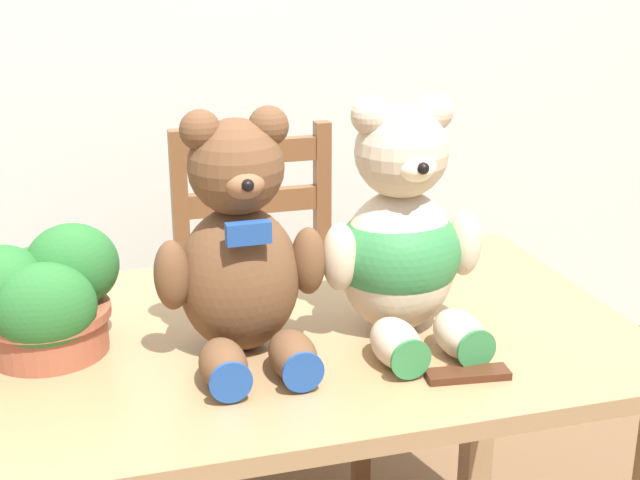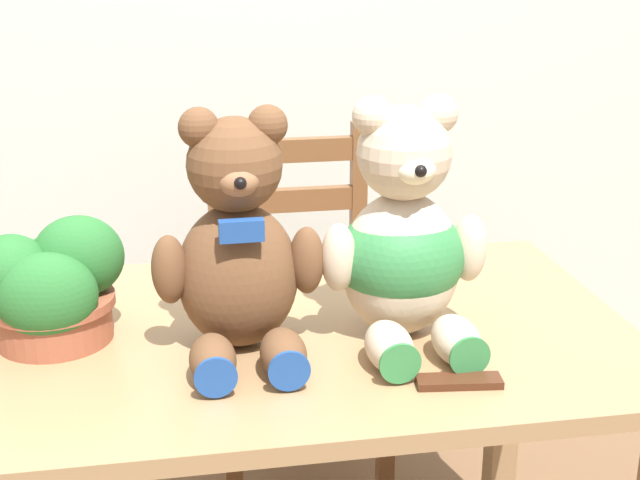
{
  "view_description": "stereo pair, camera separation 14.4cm",
  "coord_description": "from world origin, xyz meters",
  "px_view_note": "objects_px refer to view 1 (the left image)",
  "views": [
    {
      "loc": [
        -0.34,
        -0.98,
        1.35
      ],
      "look_at": [
        0.03,
        0.33,
        0.88
      ],
      "focal_mm": 50.0,
      "sensor_mm": 36.0,
      "label": 1
    },
    {
      "loc": [
        -0.2,
        -1.01,
        1.35
      ],
      "look_at": [
        0.03,
        0.33,
        0.88
      ],
      "focal_mm": 50.0,
      "sensor_mm": 36.0,
      "label": 2
    }
  ],
  "objects_px": {
    "teddy_bear_left": "(240,252)",
    "potted_plant": "(45,296)",
    "chocolate_bar": "(468,374)",
    "teddy_bear_right": "(401,241)",
    "wooden_chair_behind": "(265,306)"
  },
  "relations": [
    {
      "from": "teddy_bear_left",
      "to": "potted_plant",
      "type": "distance_m",
      "value": 0.32
    },
    {
      "from": "teddy_bear_left",
      "to": "teddy_bear_right",
      "type": "height_order",
      "value": "teddy_bear_right"
    },
    {
      "from": "wooden_chair_behind",
      "to": "chocolate_bar",
      "type": "relative_size",
      "value": 6.94
    },
    {
      "from": "teddy_bear_right",
      "to": "potted_plant",
      "type": "bearing_deg",
      "value": -9.47
    },
    {
      "from": "wooden_chair_behind",
      "to": "chocolate_bar",
      "type": "height_order",
      "value": "wooden_chair_behind"
    },
    {
      "from": "teddy_bear_left",
      "to": "teddy_bear_right",
      "type": "xyz_separation_m",
      "value": [
        0.27,
        0.0,
        -0.01
      ]
    },
    {
      "from": "chocolate_bar",
      "to": "teddy_bear_right",
      "type": "bearing_deg",
      "value": 101.49
    },
    {
      "from": "wooden_chair_behind",
      "to": "teddy_bear_right",
      "type": "xyz_separation_m",
      "value": [
        0.07,
        -0.76,
        0.42
      ]
    },
    {
      "from": "potted_plant",
      "to": "chocolate_bar",
      "type": "distance_m",
      "value": 0.67
    },
    {
      "from": "wooden_chair_behind",
      "to": "teddy_bear_left",
      "type": "relative_size",
      "value": 2.25
    },
    {
      "from": "potted_plant",
      "to": "chocolate_bar",
      "type": "relative_size",
      "value": 1.89
    },
    {
      "from": "chocolate_bar",
      "to": "potted_plant",
      "type": "bearing_deg",
      "value": 156.26
    },
    {
      "from": "wooden_chair_behind",
      "to": "teddy_bear_right",
      "type": "bearing_deg",
      "value": 95.0
    },
    {
      "from": "teddy_bear_right",
      "to": "potted_plant",
      "type": "xyz_separation_m",
      "value": [
        -0.57,
        0.08,
        -0.06
      ]
    },
    {
      "from": "teddy_bear_left",
      "to": "wooden_chair_behind",
      "type": "bearing_deg",
      "value": -105.83
    }
  ]
}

